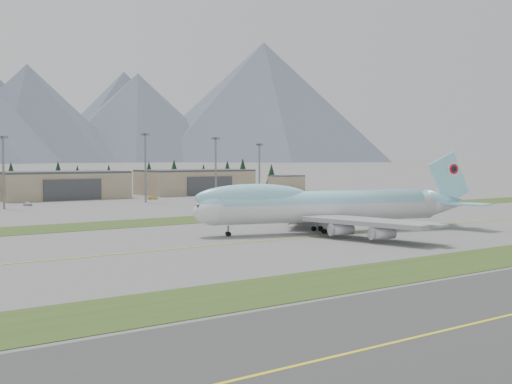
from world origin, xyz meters
TOP-DOWN VIEW (x-y plane):
  - ground at (0.00, 0.00)m, footprint 7000.00×7000.00m
  - grass_strip_far at (0.00, 45.00)m, footprint 400.00×18.00m
  - taxiway_line_main at (0.00, 0.00)m, footprint 400.00×0.40m
  - boeing_747_freighter at (-5.50, 4.05)m, footprint 66.29×55.06m
  - hangar_center at (-15.00, 149.90)m, footprint 48.00×26.60m
  - hangar_right at (45.00, 149.90)m, footprint 48.00×26.60m
  - control_shed at (95.00, 148.00)m, footprint 14.00×12.00m
  - floodlight_masts at (-17.56, 110.26)m, footprint 144.63×8.58m
  - service_vehicle_a at (-36.58, 119.01)m, footprint 2.44×4.25m
  - service_vehicle_b at (12.01, 124.69)m, footprint 4.29×2.57m
  - service_vehicle_c at (75.17, 120.85)m, footprint 2.82×4.42m
  - conifer_belt at (2.75, 211.54)m, footprint 276.50×15.57m

SIDE VIEW (x-z plane):
  - ground at x=0.00m, z-range 0.00..0.00m
  - grass_strip_far at x=0.00m, z-range -0.04..0.04m
  - taxiway_line_main at x=0.00m, z-range -0.01..0.01m
  - service_vehicle_a at x=-36.58m, z-range -0.68..0.68m
  - service_vehicle_b at x=12.01m, z-range -0.67..0.67m
  - service_vehicle_c at x=75.17m, z-range -0.60..0.60m
  - control_shed at x=95.00m, z-range 0.00..7.60m
  - hangar_center at x=-15.00m, z-range -0.01..10.79m
  - hangar_right at x=45.00m, z-range -0.01..10.79m
  - boeing_747_freighter at x=-5.50m, z-range -2.98..14.50m
  - conifer_belt at x=2.75m, z-range -1.16..15.35m
  - floodlight_masts at x=-17.56m, z-range 3.80..28.63m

